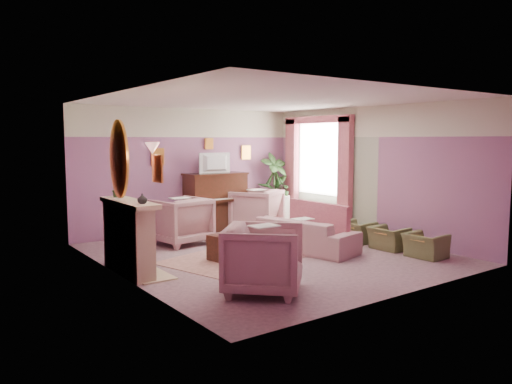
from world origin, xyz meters
TOP-DOWN VIEW (x-y plane):
  - floor at (0.00, 0.00)m, footprint 5.50×6.00m
  - ceiling at (0.00, 0.00)m, footprint 5.50×6.00m
  - wall_back at (0.00, 3.00)m, footprint 5.50×0.02m
  - wall_front at (0.00, -3.00)m, footprint 5.50×0.02m
  - wall_left at (-2.75, 0.00)m, footprint 0.02×6.00m
  - wall_right at (2.75, 0.00)m, footprint 0.02×6.00m
  - picture_rail_band at (0.00, 2.99)m, footprint 5.50×0.01m
  - stripe_panel at (2.73, 1.30)m, footprint 0.01×3.00m
  - fireplace_surround at (-2.59, 0.20)m, footprint 0.30×1.40m
  - fireplace_inset at (-2.49, 0.20)m, footprint 0.18×0.72m
  - fire_ember at (-2.45, 0.20)m, footprint 0.06×0.54m
  - mantel_shelf at (-2.56, 0.20)m, footprint 0.40×1.55m
  - hearth at (-2.39, 0.20)m, footprint 0.55×1.50m
  - mirror_frame at (-2.70, 0.20)m, footprint 0.04×0.72m
  - mirror_glass at (-2.67, 0.20)m, footprint 0.01×0.60m
  - sconce_shade at (-2.62, -0.85)m, footprint 0.20×0.20m
  - piano at (0.50, 2.68)m, footprint 1.40×0.60m
  - piano_keyshelf at (0.50, 2.33)m, footprint 1.30×0.12m
  - piano_keys at (0.50, 2.33)m, footprint 1.20×0.08m
  - piano_top at (0.50, 2.68)m, footprint 1.45×0.65m
  - television at (0.50, 2.63)m, footprint 0.80×0.12m
  - print_back_left at (-0.80, 2.96)m, footprint 0.30×0.03m
  - print_back_right at (1.55, 2.96)m, footprint 0.26×0.03m
  - print_back_mid at (0.50, 2.96)m, footprint 0.22×0.03m
  - print_left_wall at (-2.71, -1.20)m, footprint 0.03×0.28m
  - window_blind at (2.70, 1.55)m, footprint 0.03×1.40m
  - curtain_left at (2.62, 0.63)m, footprint 0.16×0.34m
  - curtain_right at (2.62, 2.47)m, footprint 0.16×0.34m
  - pelmet at (2.62, 1.55)m, footprint 0.16×2.20m
  - mantel_plant at (-2.55, 0.75)m, footprint 0.16×0.16m
  - mantel_vase at (-2.55, -0.30)m, footprint 0.16×0.16m
  - area_rug at (-0.61, 0.05)m, footprint 2.90×2.42m
  - coffee_table at (-0.64, 0.07)m, footprint 1.07×0.67m
  - table_paper at (-0.59, 0.07)m, footprint 0.35×0.28m
  - sofa at (0.71, -0.14)m, footprint 0.70×2.11m
  - sofa_throw at (1.11, -0.14)m, footprint 0.11×1.60m
  - floral_armchair_left at (-0.90, 1.75)m, footprint 1.00×1.00m
  - floral_armchair_right at (1.32, 2.20)m, footprint 1.00×1.00m
  - floral_armchair_front at (-1.46, -1.83)m, footprint 1.00×1.00m
  - olive_chair_a at (2.11, -1.86)m, footprint 0.47×0.67m
  - olive_chair_b at (2.11, -1.04)m, footprint 0.47×0.67m
  - olive_chair_c at (2.11, -0.22)m, footprint 0.47×0.67m
  - olive_chair_d at (2.11, 0.60)m, footprint 0.47×0.67m
  - side_table at (2.27, 2.53)m, footprint 0.52×0.52m
  - side_plant_big at (2.27, 2.53)m, footprint 0.30×0.30m
  - side_plant_small at (2.39, 2.43)m, footprint 0.16×0.16m
  - palm_pot at (2.20, 2.64)m, footprint 0.34×0.34m
  - palm_plant at (2.20, 2.64)m, footprint 0.76×0.76m

SIDE VIEW (x-z plane):
  - floor at x=0.00m, z-range -0.01..0.01m
  - area_rug at x=-0.61m, z-range 0.00..0.01m
  - hearth at x=-2.39m, z-range 0.00..0.02m
  - palm_pot at x=2.20m, z-range 0.00..0.34m
  - fire_ember at x=-2.45m, z-range 0.17..0.27m
  - coffee_table at x=-0.64m, z-range 0.00..0.45m
  - olive_chair_a at x=2.11m, z-range 0.00..0.58m
  - olive_chair_b at x=2.11m, z-range 0.00..0.58m
  - olive_chair_c at x=2.11m, z-range 0.00..0.58m
  - olive_chair_d at x=2.11m, z-range 0.00..0.58m
  - side_table at x=2.27m, z-range 0.00..0.70m
  - fireplace_inset at x=-2.49m, z-range 0.06..0.74m
  - sofa at x=0.71m, z-range 0.00..0.85m
  - table_paper at x=-0.59m, z-range 0.45..0.46m
  - floral_armchair_left at x=-0.90m, z-range 0.00..1.05m
  - floral_armchair_right at x=1.32m, z-range 0.00..1.05m
  - floral_armchair_front at x=-1.46m, z-range 0.00..1.05m
  - fireplace_surround at x=-2.59m, z-range 0.00..1.10m
  - sofa_throw at x=1.11m, z-range 0.31..0.89m
  - piano at x=0.50m, z-range 0.00..1.30m
  - piano_keyshelf at x=0.50m, z-range 0.69..0.75m
  - piano_keys at x=0.50m, z-range 0.75..0.77m
  - side_plant_small at x=2.39m, z-range 0.70..0.98m
  - side_plant_big at x=2.27m, z-range 0.70..1.04m
  - palm_plant at x=2.20m, z-range 0.34..1.78m
  - stripe_panel at x=2.73m, z-range 0.00..2.15m
  - mantel_shelf at x=-2.56m, z-range 1.09..1.16m
  - mantel_vase at x=-2.55m, z-range 1.15..1.31m
  - mantel_plant at x=-2.55m, z-range 1.15..1.43m
  - curtain_left at x=2.62m, z-range 0.00..2.60m
  - curtain_right at x=2.62m, z-range 0.00..2.60m
  - piano_top at x=0.50m, z-range 1.29..1.33m
  - wall_back at x=0.00m, z-range 0.00..2.80m
  - wall_front at x=0.00m, z-range 0.00..2.80m
  - wall_left at x=-2.75m, z-range 0.00..2.80m
  - wall_right at x=2.75m, z-range 0.00..2.80m
  - television at x=0.50m, z-range 1.36..1.84m
  - window_blind at x=2.70m, z-range 0.80..2.60m
  - print_back_left at x=-0.80m, z-range 1.53..1.91m
  - print_left_wall at x=-2.71m, z-range 1.54..1.90m
  - print_back_right at x=1.55m, z-range 1.61..1.95m
  - mirror_frame at x=-2.70m, z-range 1.20..2.40m
  - mirror_glass at x=-2.67m, z-range 1.27..2.33m
  - sconce_shade at x=-2.62m, z-range 1.90..2.06m
  - print_back_mid at x=0.50m, z-range 1.87..2.13m
  - picture_rail_band at x=0.00m, z-range 2.15..2.80m
  - pelmet at x=2.62m, z-range 2.48..2.64m
  - ceiling at x=0.00m, z-range 2.79..2.80m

